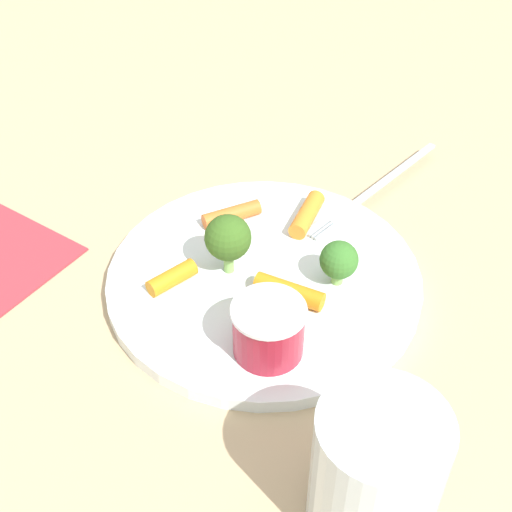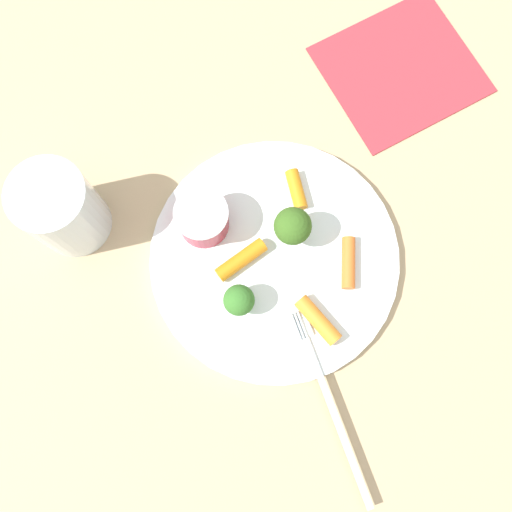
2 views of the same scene
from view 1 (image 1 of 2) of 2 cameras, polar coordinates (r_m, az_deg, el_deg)
ground_plane at (r=0.59m, az=0.65°, el=-2.29°), size 2.40×2.40×0.00m
plate at (r=0.58m, az=0.65°, el=-1.87°), size 0.26×0.26×0.01m
sauce_cup at (r=0.51m, az=1.02°, el=-6.01°), size 0.05×0.05×0.04m
broccoli_floret_0 at (r=0.56m, az=-2.30°, el=1.46°), size 0.04×0.04×0.05m
broccoli_floret_1 at (r=0.56m, az=6.77°, el=-0.36°), size 0.03×0.03×0.04m
carrot_stick_0 at (r=0.63m, az=4.17°, el=3.38°), size 0.03×0.06×0.02m
carrot_stick_1 at (r=0.57m, az=-6.85°, el=-1.76°), size 0.02×0.04×0.01m
carrot_stick_2 at (r=0.55m, az=2.71°, el=-2.90°), size 0.06×0.03×0.02m
carrot_stick_3 at (r=0.63m, az=-1.99°, el=3.42°), size 0.04×0.05×0.01m
fork at (r=0.68m, az=9.61°, el=5.39°), size 0.03×0.20×0.00m
drinking_glass at (r=0.43m, az=9.71°, el=-17.08°), size 0.08×0.08×0.10m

